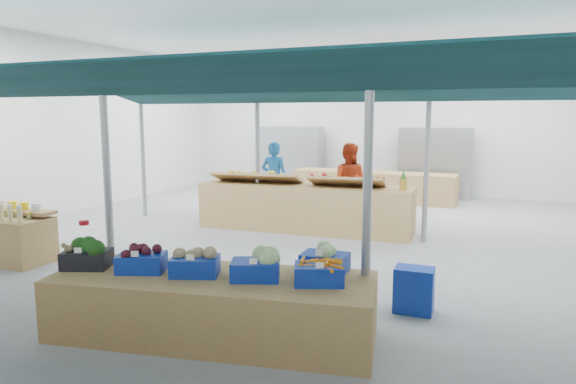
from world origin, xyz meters
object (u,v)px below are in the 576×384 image
object	(u,v)px
fruit_counter	(305,207)
veg_counter	(213,306)
vendor_left	(274,179)
crate_stack	(414,290)
bottle_shelf	(6,236)
vendor_right	(348,183)

from	to	relation	value
fruit_counter	veg_counter	bearing A→B (deg)	-83.04
veg_counter	fruit_counter	xyz separation A→B (m)	(-0.95, 5.28, 0.14)
veg_counter	fruit_counter	world-z (taller)	fruit_counter
veg_counter	vendor_left	size ratio (longest dim) A/B	1.95
veg_counter	crate_stack	xyz separation A→B (m)	(1.90, 1.54, -0.06)
bottle_shelf	vendor_left	xyz separation A→B (m)	(2.56, 5.14, 0.48)
bottle_shelf	crate_stack	world-z (taller)	bottle_shelf
vendor_right	bottle_shelf	bearing A→B (deg)	46.47
bottle_shelf	vendor_right	xyz separation A→B (m)	(4.36, 5.14, 0.48)
fruit_counter	vendor_left	distance (m)	1.68
bottle_shelf	vendor_right	size ratio (longest dim) A/B	0.93
crate_stack	fruit_counter	bearing A→B (deg)	127.23
bottle_shelf	fruit_counter	xyz separation A→B (m)	(3.76, 4.04, 0.07)
bottle_shelf	crate_stack	size ratio (longest dim) A/B	2.96
veg_counter	vendor_right	xyz separation A→B (m)	(-0.35, 6.38, 0.55)
bottle_shelf	veg_counter	size ratio (longest dim) A/B	0.48
bottle_shelf	fruit_counter	size ratio (longest dim) A/B	0.37
vendor_left	crate_stack	bearing A→B (deg)	126.67
bottle_shelf	vendor_right	distance (m)	6.76
vendor_left	vendor_right	bearing A→B (deg)	176.81
veg_counter	fruit_counter	bearing A→B (deg)	89.51
fruit_counter	vendor_right	xyz separation A→B (m)	(0.60, 1.10, 0.41)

